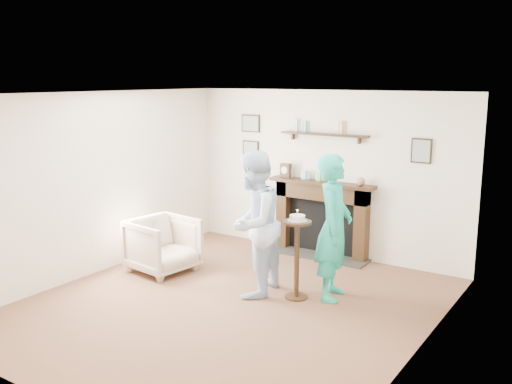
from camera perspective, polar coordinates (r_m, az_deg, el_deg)
ground at (r=6.98m, az=-2.69°, el=-11.22°), size 5.00×5.00×0.00m
room_shell at (r=7.09m, az=0.44°, el=2.81°), size 4.54×5.02×2.52m
armchair at (r=8.22m, az=-9.20°, el=-7.80°), size 0.94×0.92×0.76m
man at (r=7.31m, az=-0.27°, el=-10.11°), size 0.81×0.97×1.81m
woman at (r=7.27m, az=7.58°, el=-10.36°), size 0.59×0.74×1.79m
pedestal_table at (r=6.98m, az=4.12°, el=-5.21°), size 0.35×0.35×1.12m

